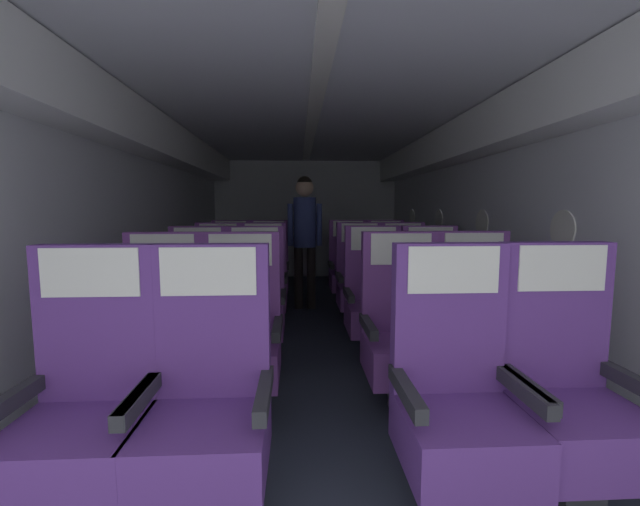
{
  "coord_description": "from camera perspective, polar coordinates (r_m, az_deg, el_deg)",
  "views": [
    {
      "loc": [
        -0.15,
        -0.23,
        1.26
      ],
      "look_at": [
        0.1,
        4.32,
        0.76
      ],
      "focal_mm": 22.82,
      "sensor_mm": 36.0,
      "label": 1
    }
  ],
  "objects": [
    {
      "name": "seat_e_left_window",
      "position": [
        5.3,
        -12.44,
        -2.5
      ],
      "size": [
        0.52,
        0.49,
        1.11
      ],
      "color": "#38383D",
      "rests_on": "ground"
    },
    {
      "name": "seat_c_right_window",
      "position": [
        3.54,
        7.67,
        -6.74
      ],
      "size": [
        0.52,
        0.49,
        1.11
      ],
      "color": "#38383D",
      "rests_on": "ground"
    },
    {
      "name": "seat_e_right_aisle",
      "position": [
        5.36,
        9.32,
        -2.34
      ],
      "size": [
        0.52,
        0.49,
        1.11
      ],
      "color": "#38383D",
      "rests_on": "ground"
    },
    {
      "name": "seat_d_left_aisle",
      "position": [
        4.34,
        -7.96,
        -4.32
      ],
      "size": [
        0.52,
        0.49,
        1.11
      ],
      "color": "#38383D",
      "rests_on": "ground"
    },
    {
      "name": "seat_d_left_window",
      "position": [
        4.41,
        -14.15,
        -4.28
      ],
      "size": [
        0.52,
        0.49,
        1.11
      ],
      "color": "#38383D",
      "rests_on": "ground"
    },
    {
      "name": "seat_e_right_window",
      "position": [
        5.27,
        4.04,
        -2.41
      ],
      "size": [
        0.52,
        0.49,
        1.11
      ],
      "color": "#38383D",
      "rests_on": "ground"
    },
    {
      "name": "seat_c_left_window",
      "position": [
        3.56,
        -16.85,
        -6.87
      ],
      "size": [
        0.52,
        0.49,
        1.11
      ],
      "color": "#38383D",
      "rests_on": "ground"
    },
    {
      "name": "seat_c_left_aisle",
      "position": [
        3.47,
        -9.12,
        -7.01
      ],
      "size": [
        0.52,
        0.49,
        1.11
      ],
      "color": "#38383D",
      "rests_on": "ground"
    },
    {
      "name": "fuselage_shell",
      "position": [
        4.16,
        -1.08,
        10.51
      ],
      "size": [
        3.46,
        7.34,
        2.19
      ],
      "color": "silver",
      "rests_on": "ground"
    },
    {
      "name": "seat_a_left_aisle",
      "position": [
        1.8,
        -15.52,
        -19.98
      ],
      "size": [
        0.52,
        0.49,
        1.11
      ],
      "color": "#38383D",
      "rests_on": "ground"
    },
    {
      "name": "seat_a_left_window",
      "position": [
        1.95,
        -29.93,
        -18.47
      ],
      "size": [
        0.52,
        0.49,
        1.11
      ],
      "color": "#38383D",
      "rests_on": "ground"
    },
    {
      "name": "seat_a_right_window",
      "position": [
        1.87,
        18.73,
        -19.04
      ],
      "size": [
        0.52,
        0.49,
        1.11
      ],
      "color": "#38383D",
      "rests_on": "ground"
    },
    {
      "name": "seat_c_right_aisle",
      "position": [
        3.64,
        15.45,
        -6.55
      ],
      "size": [
        0.52,
        0.49,
        1.11
      ],
      "color": "#38383D",
      "rests_on": "ground"
    },
    {
      "name": "seat_b_left_window",
      "position": [
        2.73,
        -21.36,
        -11.02
      ],
      "size": [
        0.52,
        0.49,
        1.11
      ],
      "color": "#38383D",
      "rests_on": "ground"
    },
    {
      "name": "seat_b_right_window",
      "position": [
        2.67,
        11.56,
        -11.13
      ],
      "size": [
        0.52,
        0.49,
        1.11
      ],
      "color": "#38383D",
      "rests_on": "ground"
    },
    {
      "name": "seat_d_right_window",
      "position": [
        4.38,
        5.67,
        -4.19
      ],
      "size": [
        0.52,
        0.49,
        1.11
      ],
      "color": "#38383D",
      "rests_on": "ground"
    },
    {
      "name": "seat_a_right_aisle",
      "position": [
        2.11,
        31.46,
        -16.66
      ],
      "size": [
        0.52,
        0.49,
        1.11
      ],
      "color": "#38383D",
      "rests_on": "ground"
    },
    {
      "name": "seat_d_right_aisle",
      "position": [
        4.47,
        11.71,
        -4.08
      ],
      "size": [
        0.52,
        0.49,
        1.11
      ],
      "color": "#38383D",
      "rests_on": "ground"
    },
    {
      "name": "ground",
      "position": [
        4.08,
        -0.9,
        -11.88
      ],
      "size": [
        3.58,
        7.69,
        0.02
      ],
      "primitive_type": "cube",
      "color": "#2D3342"
    },
    {
      "name": "seat_b_right_aisle",
      "position": [
        2.85,
        21.1,
        -10.28
      ],
      "size": [
        0.52,
        0.49,
        1.11
      ],
      "color": "#38383D",
      "rests_on": "ground"
    },
    {
      "name": "seat_b_left_aisle",
      "position": [
        2.61,
        -11.12,
        -11.52
      ],
      "size": [
        0.52,
        0.49,
        1.11
      ],
      "color": "#38383D",
      "rests_on": "ground"
    },
    {
      "name": "flight_attendant",
      "position": [
        5.07,
        -2.15,
        3.62
      ],
      "size": [
        0.43,
        0.28,
        1.66
      ],
      "rotation": [
        0.0,
        0.0,
        3.22
      ],
      "color": "black",
      "rests_on": "ground"
    },
    {
      "name": "seat_e_left_aisle",
      "position": [
        5.23,
        -7.18,
        -2.51
      ],
      "size": [
        0.52,
        0.49,
        1.11
      ],
      "color": "#38383D",
      "rests_on": "ground"
    }
  ]
}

